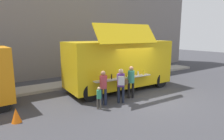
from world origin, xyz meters
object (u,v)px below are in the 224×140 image
(customer_front_ordering, at_px, (131,79))
(customer_rear_waiting, at_px, (103,85))
(traffic_cone_orange, at_px, (16,115))
(customer_mid_with_backpack, at_px, (121,82))
(trash_bin, at_px, (145,68))
(child_near_queue, at_px, (99,96))
(food_truck_main, at_px, (119,63))

(customer_front_ordering, relative_size, customer_rear_waiting, 1.04)
(customer_front_ordering, bearing_deg, traffic_cone_orange, 108.05)
(traffic_cone_orange, bearing_deg, customer_mid_with_backpack, -7.64)
(trash_bin, relative_size, child_near_queue, 1.04)
(customer_front_ordering, distance_m, child_near_queue, 2.18)
(customer_rear_waiting, bearing_deg, traffic_cone_orange, 142.63)
(food_truck_main, xyz_separation_m, traffic_cone_orange, (-5.84, -1.37, -1.28))
(trash_bin, xyz_separation_m, customer_mid_with_backpack, (-5.85, -4.29, 0.49))
(food_truck_main, relative_size, customer_rear_waiting, 3.94)
(food_truck_main, relative_size, trash_bin, 6.03)
(traffic_cone_orange, xyz_separation_m, customer_mid_with_backpack, (4.43, -0.59, 0.74))
(customer_front_ordering, distance_m, customer_rear_waiting, 1.66)
(customer_rear_waiting, bearing_deg, child_near_queue, -174.33)
(customer_mid_with_backpack, relative_size, customer_rear_waiting, 1.03)
(traffic_cone_orange, bearing_deg, trash_bin, 19.76)
(customer_mid_with_backpack, height_order, child_near_queue, customer_mid_with_backpack)
(trash_bin, relative_size, customer_rear_waiting, 0.65)
(customer_mid_with_backpack, relative_size, child_near_queue, 1.64)
(trash_bin, height_order, customer_mid_with_backpack, customer_mid_with_backpack)
(food_truck_main, distance_m, customer_mid_with_backpack, 2.48)
(food_truck_main, height_order, customer_rear_waiting, food_truck_main)
(food_truck_main, distance_m, traffic_cone_orange, 6.14)
(trash_bin, height_order, customer_front_ordering, customer_front_ordering)
(child_near_queue, bearing_deg, trash_bin, -6.16)
(traffic_cone_orange, distance_m, customer_rear_waiting, 3.72)
(traffic_cone_orange, relative_size, customer_mid_with_backpack, 0.33)
(traffic_cone_orange, relative_size, trash_bin, 0.53)
(traffic_cone_orange, bearing_deg, child_near_queue, -11.63)
(customer_front_ordering, bearing_deg, customer_rear_waiting, 111.36)
(customer_front_ordering, xyz_separation_m, child_near_queue, (-2.11, -0.37, -0.38))
(trash_bin, bearing_deg, traffic_cone_orange, -160.24)
(customer_rear_waiting, height_order, child_near_queue, customer_rear_waiting)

